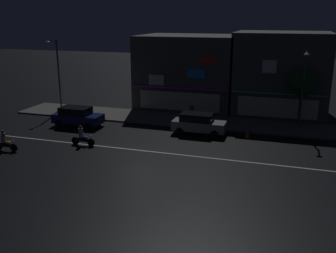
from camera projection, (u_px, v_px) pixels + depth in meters
name	position (u px, v px, depth m)	size (l,w,h in m)	color
ground_plane	(137.00, 150.00, 27.49)	(140.00, 140.00, 0.00)	black
lane_divider_stripe	(137.00, 150.00, 27.49)	(29.07, 0.16, 0.01)	beige
sidewalk_far	(172.00, 119.00, 35.48)	(30.60, 4.49, 0.14)	#5B5954
storefront_left_block	(189.00, 71.00, 40.10)	(9.99, 7.95, 7.39)	#56514C
storefront_center_block	(280.00, 73.00, 37.06)	(8.74, 7.24, 7.83)	#56514C
streetlamp_west	(57.00, 69.00, 37.85)	(0.44, 1.64, 6.95)	#47494C
streetlamp_mid	(303.00, 83.00, 31.21)	(0.44, 1.64, 6.44)	#47494C
pedestrian_on_sidewalk	(192.00, 114.00, 33.69)	(0.40, 0.40, 1.80)	#4C664C
street_tree	(302.00, 83.00, 32.39)	(2.39, 2.39, 4.93)	#473323
parked_car_near_kerb	(199.00, 123.00, 31.20)	(4.30, 1.98, 1.67)	#9EA0A5
parked_car_trailing	(77.00, 116.00, 33.34)	(4.30, 1.98, 1.67)	navy
motorcycle_lead	(82.00, 137.00, 28.36)	(1.90, 0.60, 1.52)	black
motorcycle_following	(5.00, 142.00, 27.22)	(1.90, 0.60, 1.52)	black
traffic_cone	(247.00, 134.00, 30.37)	(0.36, 0.36, 0.55)	orange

